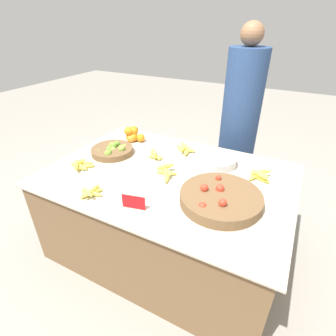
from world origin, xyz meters
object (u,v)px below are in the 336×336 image
lime_bowl (113,150)px  metal_bowl (216,161)px  price_sign (133,202)px  vendor_person (239,127)px  tomato_basket (221,198)px

lime_bowl → metal_bowl: 0.81m
price_sign → metal_bowl: bearing=57.7°
lime_bowl → vendor_person: size_ratio=0.20×
vendor_person → metal_bowl: bearing=-89.3°
tomato_basket → price_sign: 0.51m
metal_bowl → price_sign: (-0.25, -0.71, 0.01)m
metal_bowl → vendor_person: size_ratio=0.18×
lime_bowl → price_sign: lime_bowl is taller
metal_bowl → price_sign: 0.75m
tomato_basket → price_sign: bearing=-147.1°
price_sign → vendor_person: bearing=67.2°
lime_bowl → price_sign: 0.73m
lime_bowl → tomato_basket: bearing=-13.1°
tomato_basket → price_sign: tomato_basket is taller
tomato_basket → price_sign: size_ratio=3.54×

